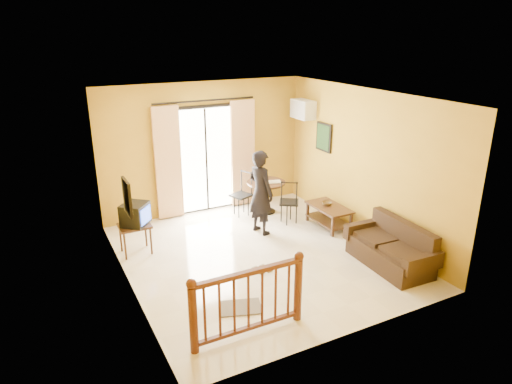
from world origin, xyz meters
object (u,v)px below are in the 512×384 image
dining_table (266,188)px  television (135,214)px  standing_person (261,192)px  coffee_table (329,213)px  sofa (392,250)px

dining_table → television: bearing=-167.6°
standing_person → dining_table: bearing=-48.6°
coffee_table → standing_person: size_ratio=0.59×
coffee_table → sofa: size_ratio=0.61×
dining_table → coffee_table: 1.50m
dining_table → standing_person: 1.10m
television → sofa: (3.72, -2.42, -0.46)m
television → standing_person: 2.37m
coffee_table → dining_table: bearing=120.7°
television → dining_table: bearing=-36.4°
coffee_table → sofa: bearing=-90.0°
dining_table → standing_person: size_ratio=0.50×
television → coffee_table: size_ratio=0.60×
coffee_table → standing_person: (-1.35, 0.39, 0.54)m
dining_table → sofa: (0.76, -3.08, -0.27)m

